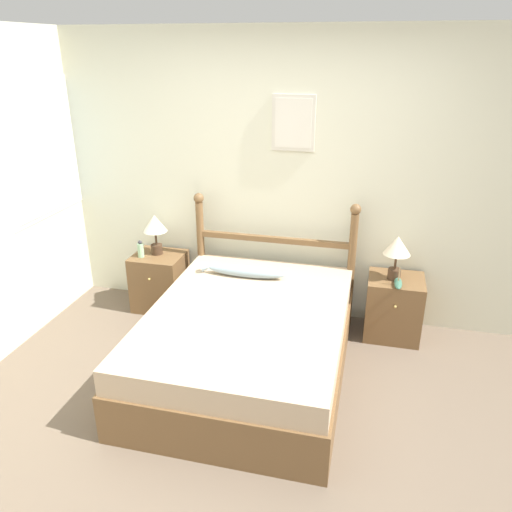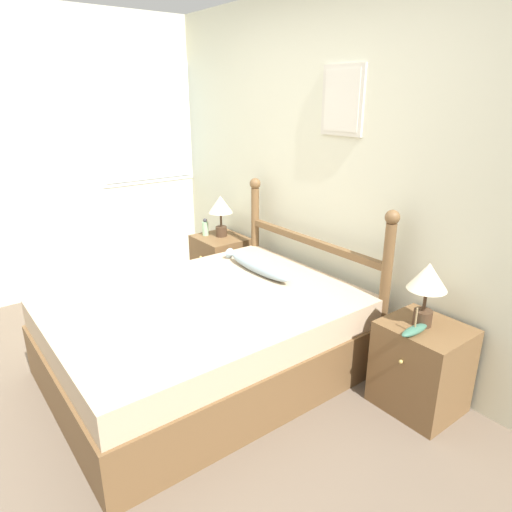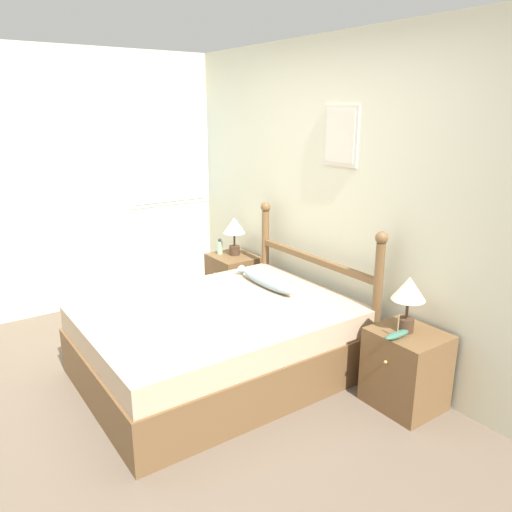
{
  "view_description": "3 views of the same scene",
  "coord_description": "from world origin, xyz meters",
  "px_view_note": "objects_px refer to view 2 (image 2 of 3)",
  "views": [
    {
      "loc": [
        0.75,
        -2.55,
        2.37
      ],
      "look_at": [
        -0.15,
        1.08,
        0.8
      ],
      "focal_mm": 35.0,
      "sensor_mm": 36.0,
      "label": 1
    },
    {
      "loc": [
        2.27,
        -0.76,
        1.83
      ],
      "look_at": [
        -0.02,
        0.99,
        0.8
      ],
      "focal_mm": 32.0,
      "sensor_mm": 36.0,
      "label": 2
    },
    {
      "loc": [
        2.91,
        -1.13,
        2.0
      ],
      "look_at": [
        -0.14,
        1.0,
        0.88
      ],
      "focal_mm": 35.0,
      "sensor_mm": 36.0,
      "label": 3
    }
  ],
  "objects_px": {
    "nightstand_right": "(421,367)",
    "table_lamp_left": "(221,208)",
    "table_lamp_right": "(428,281)",
    "nightstand_left": "(221,264)",
    "model_boat": "(415,330)",
    "fish_pillow": "(257,266)",
    "bed": "(206,337)",
    "bottle": "(205,228)"
  },
  "relations": [
    {
      "from": "bottle",
      "to": "fish_pillow",
      "type": "bearing_deg",
      "value": -9.94
    },
    {
      "from": "bed",
      "to": "bottle",
      "type": "distance_m",
      "value": 1.49
    },
    {
      "from": "bottle",
      "to": "table_lamp_right",
      "type": "bearing_deg",
      "value": 1.71
    },
    {
      "from": "table_lamp_right",
      "to": "table_lamp_left",
      "type": "bearing_deg",
      "value": 179.02
    },
    {
      "from": "bottle",
      "to": "fish_pillow",
      "type": "height_order",
      "value": "bottle"
    },
    {
      "from": "bed",
      "to": "model_boat",
      "type": "distance_m",
      "value": 1.34
    },
    {
      "from": "bed",
      "to": "table_lamp_left",
      "type": "relative_size",
      "value": 5.1
    },
    {
      "from": "nightstand_left",
      "to": "table_lamp_left",
      "type": "relative_size",
      "value": 1.42
    },
    {
      "from": "table_lamp_right",
      "to": "nightstand_right",
      "type": "bearing_deg",
      "value": 21.97
    },
    {
      "from": "nightstand_right",
      "to": "table_lamp_left",
      "type": "relative_size",
      "value": 1.42
    },
    {
      "from": "bed",
      "to": "bottle",
      "type": "bearing_deg",
      "value": 148.4
    },
    {
      "from": "table_lamp_left",
      "to": "nightstand_left",
      "type": "bearing_deg",
      "value": -55.18
    },
    {
      "from": "fish_pillow",
      "to": "table_lamp_left",
      "type": "bearing_deg",
      "value": 162.81
    },
    {
      "from": "nightstand_left",
      "to": "table_lamp_left",
      "type": "height_order",
      "value": "table_lamp_left"
    },
    {
      "from": "nightstand_right",
      "to": "model_boat",
      "type": "xyz_separation_m",
      "value": [
        0.01,
        -0.13,
        0.3
      ]
    },
    {
      "from": "bottle",
      "to": "nightstand_right",
      "type": "bearing_deg",
      "value": 1.97
    },
    {
      "from": "bed",
      "to": "nightstand_left",
      "type": "relative_size",
      "value": 3.59
    },
    {
      "from": "table_lamp_left",
      "to": "fish_pillow",
      "type": "bearing_deg",
      "value": -17.19
    },
    {
      "from": "bed",
      "to": "nightstand_right",
      "type": "relative_size",
      "value": 3.59
    },
    {
      "from": "fish_pillow",
      "to": "nightstand_right",
      "type": "bearing_deg",
      "value": 11.69
    },
    {
      "from": "nightstand_left",
      "to": "table_lamp_right",
      "type": "xyz_separation_m",
      "value": [
        2.17,
        -0.01,
        0.55
      ]
    },
    {
      "from": "table_lamp_left",
      "to": "table_lamp_right",
      "type": "bearing_deg",
      "value": -0.98
    },
    {
      "from": "bed",
      "to": "fish_pillow",
      "type": "xyz_separation_m",
      "value": [
        -0.18,
        0.57,
        0.33
      ]
    },
    {
      "from": "nightstand_right",
      "to": "fish_pillow",
      "type": "relative_size",
      "value": 0.75
    },
    {
      "from": "nightstand_left",
      "to": "fish_pillow",
      "type": "bearing_deg",
      "value": -16.02
    },
    {
      "from": "nightstand_left",
      "to": "model_boat",
      "type": "distance_m",
      "value": 2.23
    },
    {
      "from": "nightstand_left",
      "to": "model_boat",
      "type": "xyz_separation_m",
      "value": [
        2.2,
        -0.13,
        0.3
      ]
    },
    {
      "from": "model_boat",
      "to": "fish_pillow",
      "type": "xyz_separation_m",
      "value": [
        -1.28,
        -0.13,
        0.02
      ]
    },
    {
      "from": "table_lamp_left",
      "to": "bottle",
      "type": "distance_m",
      "value": 0.25
    },
    {
      "from": "table_lamp_right",
      "to": "model_boat",
      "type": "relative_size",
      "value": 1.74
    },
    {
      "from": "nightstand_left",
      "to": "nightstand_right",
      "type": "bearing_deg",
      "value": 0.0
    },
    {
      "from": "nightstand_left",
      "to": "model_boat",
      "type": "height_order",
      "value": "model_boat"
    },
    {
      "from": "nightstand_left",
      "to": "table_lamp_right",
      "type": "height_order",
      "value": "table_lamp_right"
    },
    {
      "from": "bed",
      "to": "table_lamp_left",
      "type": "height_order",
      "value": "table_lamp_left"
    },
    {
      "from": "nightstand_right",
      "to": "table_lamp_right",
      "type": "xyz_separation_m",
      "value": [
        -0.03,
        -0.01,
        0.55
      ]
    },
    {
      "from": "nightstand_right",
      "to": "table_lamp_right",
      "type": "distance_m",
      "value": 0.55
    },
    {
      "from": "nightstand_right",
      "to": "nightstand_left",
      "type": "bearing_deg",
      "value": 180.0
    },
    {
      "from": "table_lamp_right",
      "to": "fish_pillow",
      "type": "xyz_separation_m",
      "value": [
        -1.25,
        -0.25,
        -0.23
      ]
    },
    {
      "from": "model_boat",
      "to": "table_lamp_right",
      "type": "bearing_deg",
      "value": 105.47
    },
    {
      "from": "bed",
      "to": "bottle",
      "type": "xyz_separation_m",
      "value": [
        -1.23,
        0.76,
        0.35
      ]
    },
    {
      "from": "table_lamp_left",
      "to": "table_lamp_right",
      "type": "relative_size",
      "value": 1.0
    },
    {
      "from": "nightstand_right",
      "to": "table_lamp_left",
      "type": "height_order",
      "value": "table_lamp_left"
    }
  ]
}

